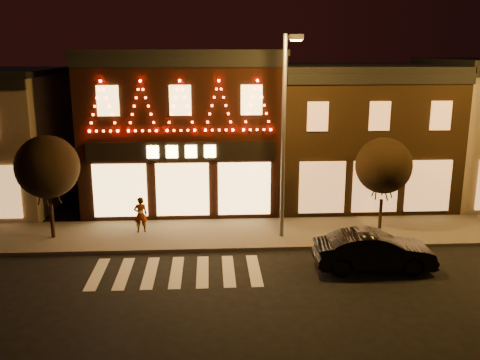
{
  "coord_description": "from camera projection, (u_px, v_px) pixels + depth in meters",
  "views": [
    {
      "loc": [
        1.34,
        -15.02,
        8.35
      ],
      "look_at": [
        2.44,
        4.0,
        3.61
      ],
      "focal_mm": 39.74,
      "sensor_mm": 36.0,
      "label": 1
    }
  ],
  "objects": [
    {
      "name": "ground",
      "position": [
        169.0,
        325.0,
        16.49
      ],
      "size": [
        120.0,
        120.0,
        0.0
      ],
      "primitive_type": "plane",
      "color": "black",
      "rests_on": "ground"
    },
    {
      "name": "sidewalk_far",
      "position": [
        225.0,
        234.0,
        24.34
      ],
      "size": [
        44.0,
        4.0,
        0.15
      ],
      "primitive_type": "cube",
      "color": "#47423D",
      "rests_on": "ground"
    },
    {
      "name": "building_pulp",
      "position": [
        185.0,
        127.0,
        29.03
      ],
      "size": [
        10.2,
        8.34,
        8.3
      ],
      "color": "black",
      "rests_on": "ground"
    },
    {
      "name": "building_right_a",
      "position": [
        355.0,
        133.0,
        29.68
      ],
      "size": [
        9.2,
        8.28,
        7.5
      ],
      "color": "#312011",
      "rests_on": "ground"
    },
    {
      "name": "streetlamp_mid",
      "position": [
        285.0,
        123.0,
        22.36
      ],
      "size": [
        0.58,
        2.02,
        8.78
      ],
      "rotation": [
        0.0,
        0.0,
        -0.1
      ],
      "color": "#59595E",
      "rests_on": "sidewalk_far"
    },
    {
      "name": "tree_left",
      "position": [
        47.0,
        167.0,
        22.95
      ],
      "size": [
        2.75,
        2.75,
        4.59
      ],
      "rotation": [
        0.0,
        0.0,
        0.03
      ],
      "color": "black",
      "rests_on": "sidewalk_far"
    },
    {
      "name": "tree_right",
      "position": [
        384.0,
        166.0,
        24.18
      ],
      "size": [
        2.56,
        2.56,
        4.29
      ],
      "rotation": [
        0.0,
        0.0,
        0.21
      ],
      "color": "black",
      "rests_on": "sidewalk_far"
    },
    {
      "name": "dark_sedan",
      "position": [
        374.0,
        251.0,
        20.46
      ],
      "size": [
        4.61,
        1.7,
        1.51
      ],
      "primitive_type": "imported",
      "rotation": [
        0.0,
        0.0,
        1.55
      ],
      "color": "black",
      "rests_on": "ground"
    },
    {
      "name": "pedestrian",
      "position": [
        141.0,
        215.0,
        24.2
      ],
      "size": [
        0.68,
        0.52,
        1.66
      ],
      "primitive_type": "imported",
      "rotation": [
        0.0,
        0.0,
        3.36
      ],
      "color": "gray",
      "rests_on": "sidewalk_far"
    }
  ]
}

